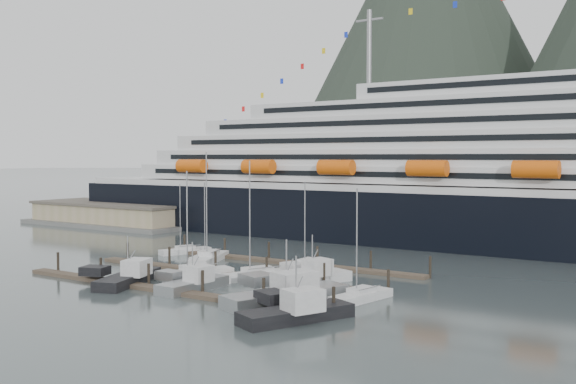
% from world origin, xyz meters
% --- Properties ---
extents(ground, '(1600.00, 1600.00, 0.00)m').
position_xyz_m(ground, '(0.00, 0.00, 0.00)').
color(ground, '#4B5959').
rests_on(ground, ground).
extents(cruise_ship, '(210.00, 30.40, 50.30)m').
position_xyz_m(cruise_ship, '(30.03, 54.94, 12.04)').
color(cruise_ship, black).
rests_on(cruise_ship, ground).
extents(warehouse, '(46.00, 20.00, 5.80)m').
position_xyz_m(warehouse, '(-72.00, 42.00, 2.25)').
color(warehouse, '#595956').
rests_on(warehouse, ground).
extents(dock_near, '(48.18, 2.28, 3.20)m').
position_xyz_m(dock_near, '(-4.93, -9.95, 0.31)').
color(dock_near, '#493B2F').
rests_on(dock_near, ground).
extents(dock_mid, '(48.18, 2.28, 3.20)m').
position_xyz_m(dock_mid, '(-4.93, 3.05, 0.31)').
color(dock_mid, '#493B2F').
rests_on(dock_mid, ground).
extents(dock_far, '(48.18, 2.28, 3.20)m').
position_xyz_m(dock_far, '(-4.93, 16.05, 0.31)').
color(dock_far, '#493B2F').
rests_on(dock_far, ground).
extents(sailboat_a, '(5.78, 9.47, 12.84)m').
position_xyz_m(sailboat_a, '(-16.88, 12.45, 0.42)').
color(sailboat_a, silver).
rests_on(sailboat_a, ground).
extents(sailboat_b, '(7.01, 11.65, 17.75)m').
position_xyz_m(sailboat_b, '(-15.32, 11.23, 0.47)').
color(sailboat_b, silver).
rests_on(sailboat_b, ground).
extents(sailboat_c, '(6.90, 10.94, 15.10)m').
position_xyz_m(sailboat_c, '(-7.89, -0.43, 0.45)').
color(sailboat_c, silver).
rests_on(sailboat_c, ground).
extents(sailboat_d, '(7.21, 11.68, 16.48)m').
position_xyz_m(sailboat_d, '(-0.08, 3.44, 0.44)').
color(sailboat_d, silver).
rests_on(sailboat_d, ground).
extents(sailboat_e, '(5.42, 9.10, 12.27)m').
position_xyz_m(sailboat_e, '(-24.50, 15.63, 0.40)').
color(sailboat_e, silver).
rests_on(sailboat_e, ground).
extents(sailboat_f, '(2.61, 9.02, 13.36)m').
position_xyz_m(sailboat_f, '(1.34, 13.98, 0.42)').
color(sailboat_f, silver).
rests_on(sailboat_f, ground).
extents(sailboat_h, '(3.99, 9.30, 13.36)m').
position_xyz_m(sailboat_h, '(18.00, -0.90, 0.42)').
color(sailboat_h, silver).
rests_on(sailboat_h, ground).
extents(trawler_a, '(10.24, 12.94, 6.87)m').
position_xyz_m(trawler_a, '(-11.96, -8.90, 0.88)').
color(trawler_a, black).
rests_on(trawler_a, ground).
extents(trawler_b, '(7.73, 10.14, 6.55)m').
position_xyz_m(trawler_b, '(-2.27, -7.17, 0.86)').
color(trawler_b, '#999C9E').
rests_on(trawler_b, ground).
extents(trawler_c, '(12.37, 15.89, 7.93)m').
position_xyz_m(trawler_c, '(11.30, -6.50, 0.98)').
color(trawler_c, '#999C9E').
rests_on(trawler_c, ground).
extents(trawler_d, '(10.42, 12.61, 7.25)m').
position_xyz_m(trawler_d, '(16.96, -13.04, 0.92)').
color(trawler_d, black).
rests_on(trawler_d, ground).
extents(trawler_e, '(9.30, 11.31, 6.98)m').
position_xyz_m(trawler_e, '(7.63, 4.95, 0.89)').
color(trawler_e, silver).
rests_on(trawler_e, ground).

